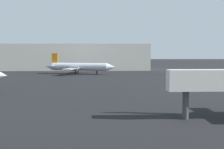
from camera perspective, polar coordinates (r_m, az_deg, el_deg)
name	(u,v)px	position (r m, az deg, el deg)	size (l,w,h in m)	color
airplane_distant	(79,67)	(93.01, -7.29, 1.70)	(25.91, 20.01, 7.38)	silver
terminal_building	(73,57)	(121.33, -8.48, 3.84)	(67.18, 25.29, 11.26)	beige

